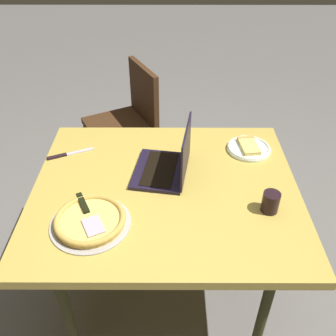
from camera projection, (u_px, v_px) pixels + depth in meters
name	position (u px, v px, depth m)	size (l,w,h in m)	color
ground_plane	(166.00, 282.00, 2.13)	(12.00, 12.00, 0.00)	#63605D
dining_table	(166.00, 196.00, 1.73)	(1.20, 1.02, 0.71)	#B79B41
laptop	(169.00, 164.00, 1.74)	(0.29, 0.34, 0.25)	black
pizza_plate	(249.00, 148.00, 1.92)	(0.22, 0.22, 0.04)	white
pizza_tray	(90.00, 220.00, 1.50)	(0.33, 0.33, 0.04)	#A6A09B
table_knife	(66.00, 155.00, 1.89)	(0.22, 0.11, 0.01)	#BBB2C1
drink_cup	(271.00, 202.00, 1.55)	(0.07, 0.07, 0.09)	black
chair_near	(129.00, 118.00, 2.61)	(0.57, 0.57, 0.85)	#3D2513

